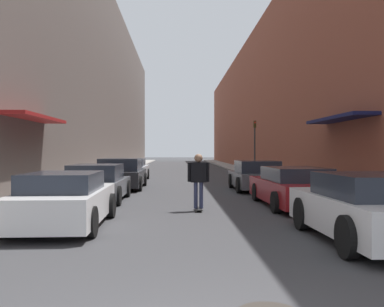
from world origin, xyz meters
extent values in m
plane|color=#38383A|center=(0.00, 27.90, 0.00)|extent=(153.47, 153.47, 0.00)
cube|color=gray|center=(-5.02, 34.88, 0.06)|extent=(1.80, 69.76, 0.12)
cube|color=gray|center=(5.02, 34.88, 0.06)|extent=(1.80, 69.76, 0.12)
cube|color=#564C47|center=(-7.92, 34.88, 7.60)|extent=(4.00, 69.76, 15.20)
cube|color=maroon|center=(-5.52, 12.21, 2.90)|extent=(1.00, 4.80, 0.12)
cube|color=brown|center=(7.92, 34.88, 5.91)|extent=(4.00, 69.76, 11.83)
cube|color=#141947|center=(5.52, 12.21, 2.90)|extent=(1.00, 4.80, 0.12)
cube|color=silver|center=(-2.97, 6.48, 0.50)|extent=(1.79, 4.08, 0.66)
cube|color=#232833|center=(-2.97, 6.28, 1.04)|extent=(1.54, 2.14, 0.40)
cylinder|color=black|center=(-3.80, 7.74, 0.31)|extent=(0.18, 0.63, 0.63)
cylinder|color=black|center=(-2.13, 7.74, 0.31)|extent=(0.18, 0.63, 0.63)
cylinder|color=black|center=(-3.80, 5.23, 0.31)|extent=(0.18, 0.63, 0.63)
cylinder|color=black|center=(-2.13, 5.23, 0.31)|extent=(0.18, 0.63, 0.63)
cube|color=#515459|center=(-3.15, 11.39, 0.45)|extent=(1.81, 4.10, 0.56)
cube|color=#232833|center=(-3.15, 11.18, 1.00)|extent=(1.58, 2.14, 0.53)
cylinder|color=black|center=(-4.02, 12.65, 0.31)|extent=(0.18, 0.63, 0.63)
cylinder|color=black|center=(-2.29, 12.65, 0.31)|extent=(0.18, 0.63, 0.63)
cylinder|color=black|center=(-4.02, 10.12, 0.31)|extent=(0.18, 0.63, 0.63)
cylinder|color=black|center=(-2.29, 10.12, 0.31)|extent=(0.18, 0.63, 0.63)
cube|color=#232326|center=(-2.97, 16.23, 0.50)|extent=(1.95, 4.40, 0.65)
cube|color=#232833|center=(-2.97, 16.01, 1.10)|extent=(1.71, 2.29, 0.54)
cylinder|color=black|center=(-3.92, 17.60, 0.32)|extent=(0.18, 0.65, 0.65)
cylinder|color=black|center=(-2.02, 17.60, 0.32)|extent=(0.18, 0.65, 0.65)
cylinder|color=black|center=(-3.92, 14.87, 0.32)|extent=(0.18, 0.65, 0.65)
cylinder|color=black|center=(-2.02, 14.87, 0.32)|extent=(0.18, 0.65, 0.65)
cube|color=#B7B7BC|center=(-3.11, 21.27, 0.51)|extent=(1.84, 4.40, 0.66)
cube|color=#232833|center=(-3.11, 21.05, 1.05)|extent=(1.61, 2.29, 0.43)
cylinder|color=black|center=(-4.00, 22.63, 0.32)|extent=(0.18, 0.63, 0.63)
cylinder|color=black|center=(-2.22, 22.63, 0.32)|extent=(0.18, 0.63, 0.63)
cylinder|color=black|center=(-4.00, 19.91, 0.32)|extent=(0.18, 0.63, 0.63)
cylinder|color=black|center=(-2.22, 19.91, 0.32)|extent=(0.18, 0.63, 0.63)
cube|color=silver|center=(3.13, 4.67, 0.53)|extent=(1.85, 4.10, 0.67)
cube|color=#232833|center=(3.13, 4.47, 1.08)|extent=(1.60, 2.14, 0.43)
cylinder|color=black|center=(2.27, 5.93, 0.35)|extent=(0.18, 0.70, 0.70)
cylinder|color=black|center=(4.00, 5.93, 0.35)|extent=(0.18, 0.70, 0.70)
cylinder|color=black|center=(2.27, 3.41, 0.35)|extent=(0.18, 0.70, 0.70)
cube|color=maroon|center=(3.15, 9.82, 0.49)|extent=(1.92, 4.73, 0.64)
cube|color=#232833|center=(3.15, 9.59, 1.01)|extent=(1.65, 2.48, 0.41)
cylinder|color=black|center=(2.27, 11.28, 0.30)|extent=(0.18, 0.61, 0.61)
cylinder|color=black|center=(4.04, 11.28, 0.30)|extent=(0.18, 0.61, 0.61)
cylinder|color=black|center=(2.27, 8.37, 0.30)|extent=(0.18, 0.61, 0.61)
cylinder|color=black|center=(4.04, 8.37, 0.30)|extent=(0.18, 0.61, 0.61)
cube|color=#515459|center=(2.99, 15.14, 0.48)|extent=(1.92, 4.04, 0.60)
cube|color=#232833|center=(2.99, 14.94, 1.04)|extent=(1.68, 2.11, 0.51)
cylinder|color=black|center=(2.06, 16.39, 0.33)|extent=(0.18, 0.65, 0.65)
cylinder|color=black|center=(3.91, 16.39, 0.33)|extent=(0.18, 0.65, 0.65)
cylinder|color=black|center=(2.06, 13.89, 0.33)|extent=(0.18, 0.65, 0.65)
cylinder|color=black|center=(3.91, 13.89, 0.33)|extent=(0.18, 0.65, 0.65)
cube|color=black|center=(0.17, 8.91, 0.07)|extent=(0.20, 0.78, 0.02)
cylinder|color=beige|center=(0.10, 9.16, 0.03)|extent=(0.03, 0.06, 0.06)
cylinder|color=beige|center=(0.25, 9.16, 0.03)|extent=(0.03, 0.06, 0.06)
cylinder|color=beige|center=(0.10, 8.66, 0.03)|extent=(0.03, 0.06, 0.06)
cylinder|color=beige|center=(0.25, 8.66, 0.03)|extent=(0.03, 0.06, 0.06)
cylinder|color=#2D3351|center=(0.10, 8.91, 0.45)|extent=(0.11, 0.11, 0.75)
cylinder|color=#2D3351|center=(0.25, 8.91, 0.45)|extent=(0.11, 0.11, 0.75)
cube|color=black|center=(0.17, 8.91, 1.11)|extent=(0.44, 0.20, 0.57)
sphere|color=#8C664C|center=(0.17, 8.91, 1.51)|extent=(0.24, 0.24, 0.24)
cylinder|color=black|center=(-0.09, 8.91, 1.11)|extent=(0.09, 0.09, 0.54)
cylinder|color=black|center=(0.44, 8.91, 1.11)|extent=(0.09, 0.09, 0.54)
cylinder|color=#2D2D2D|center=(4.66, 24.60, 1.90)|extent=(0.10, 0.10, 3.55)
cube|color=#332D0F|center=(4.66, 24.60, 3.45)|extent=(0.16, 0.16, 0.45)
sphere|color=red|center=(4.66, 24.51, 3.56)|extent=(0.11, 0.11, 0.11)
camera|label=1|loc=(-0.44, -3.27, 1.73)|focal=40.00mm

